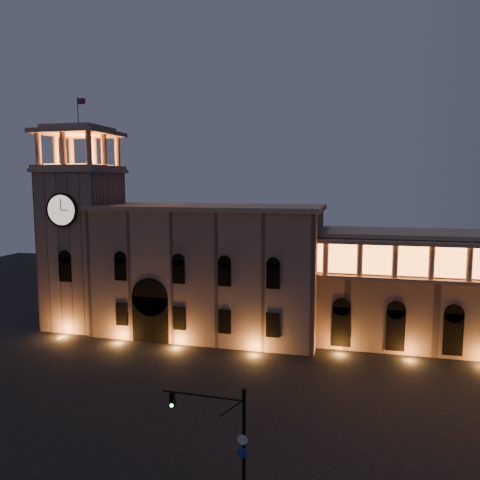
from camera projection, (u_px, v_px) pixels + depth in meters
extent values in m
plane|color=black|center=(158.00, 406.00, 43.36)|extent=(160.00, 160.00, 0.00)
cube|color=#91705E|center=(208.00, 272.00, 64.03)|extent=(30.00, 12.00, 17.00)
cube|color=tan|center=(208.00, 207.00, 62.98)|extent=(30.80, 12.80, 0.60)
cube|color=black|center=(152.00, 319.00, 60.91)|extent=(5.00, 1.40, 6.00)
cylinder|color=black|center=(152.00, 296.00, 60.55)|extent=(5.00, 1.40, 5.00)
cube|color=orange|center=(152.00, 320.00, 60.74)|extent=(4.20, 0.20, 5.00)
cube|color=#91705E|center=(84.00, 250.00, 67.17)|extent=(9.00, 9.00, 22.00)
cube|color=tan|center=(80.00, 171.00, 65.83)|extent=(9.80, 9.80, 0.50)
cylinder|color=black|center=(62.00, 210.00, 61.94)|extent=(4.60, 0.35, 4.60)
cylinder|color=beige|center=(61.00, 210.00, 61.81)|extent=(4.00, 0.12, 4.00)
cube|color=tan|center=(80.00, 167.00, 65.77)|extent=(9.40, 9.40, 0.50)
cube|color=orange|center=(80.00, 165.00, 65.73)|extent=(6.80, 6.80, 0.15)
cylinder|color=tan|center=(38.00, 149.00, 62.73)|extent=(0.76, 0.76, 4.20)
cylinder|color=tan|center=(63.00, 148.00, 61.82)|extent=(0.76, 0.76, 4.20)
cylinder|color=tan|center=(89.00, 148.00, 60.92)|extent=(0.76, 0.76, 4.20)
cylinder|color=tan|center=(71.00, 153.00, 70.05)|extent=(0.76, 0.76, 4.20)
cylinder|color=tan|center=(94.00, 152.00, 69.15)|extent=(0.76, 0.76, 4.20)
cylinder|color=tan|center=(117.00, 152.00, 68.24)|extent=(0.76, 0.76, 4.20)
cylinder|color=tan|center=(56.00, 151.00, 66.39)|extent=(0.76, 0.76, 4.20)
cylinder|color=tan|center=(104.00, 150.00, 64.58)|extent=(0.76, 0.76, 4.20)
cube|color=tan|center=(79.00, 133.00, 65.20)|extent=(9.80, 9.80, 0.60)
cube|color=tan|center=(79.00, 129.00, 65.13)|extent=(7.50, 7.50, 0.60)
cylinder|color=black|center=(78.00, 112.00, 64.85)|extent=(0.10, 0.10, 4.00)
plane|color=#5B1A32|center=(81.00, 101.00, 64.54)|extent=(1.20, 0.00, 1.20)
cube|color=#8B6A59|center=(475.00, 293.00, 58.04)|extent=(40.00, 10.00, 14.00)
cube|color=tan|center=(478.00, 235.00, 57.17)|extent=(40.60, 10.60, 0.50)
cylinder|color=tan|center=(326.00, 258.00, 56.48)|extent=(0.70, 0.70, 4.00)
cylinder|color=tan|center=(360.00, 260.00, 55.53)|extent=(0.70, 0.70, 4.00)
cylinder|color=tan|center=(395.00, 261.00, 54.58)|extent=(0.70, 0.70, 4.00)
cylinder|color=tan|center=(432.00, 262.00, 53.63)|extent=(0.70, 0.70, 4.00)
cylinder|color=tan|center=(469.00, 264.00, 52.67)|extent=(0.70, 0.70, 4.00)
cylinder|color=black|center=(244.00, 450.00, 29.37)|extent=(0.22, 0.22, 7.62)
sphere|color=black|center=(244.00, 391.00, 28.91)|extent=(0.30, 0.30, 0.30)
cylinder|color=black|center=(203.00, 396.00, 29.69)|extent=(5.44, 0.25, 0.13)
cube|color=black|center=(173.00, 400.00, 30.29)|extent=(0.33, 0.31, 0.93)
cylinder|color=#0CE53F|center=(172.00, 405.00, 30.16)|extent=(0.20, 0.09, 0.20)
cylinder|color=silver|center=(242.00, 440.00, 29.15)|extent=(0.65, 0.06, 0.65)
cylinder|color=navy|center=(242.00, 453.00, 29.25)|extent=(0.65, 0.06, 0.65)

